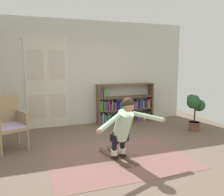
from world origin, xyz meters
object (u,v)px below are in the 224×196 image
object	(u,v)px
potted_plant	(195,107)
person_skier	(124,125)
skis_pair	(117,156)
wicker_chair	(8,121)
bookshelf	(124,108)

from	to	relation	value
potted_plant	person_skier	size ratio (longest dim) A/B	0.66
potted_plant	skis_pair	world-z (taller)	potted_plant
wicker_chair	person_skier	world-z (taller)	person_skier
bookshelf	wicker_chair	distance (m)	3.35
wicker_chair	potted_plant	xyz separation A→B (m)	(4.44, -0.20, 0.03)
wicker_chair	skis_pair	bearing A→B (deg)	-31.71
bookshelf	skis_pair	bearing A→B (deg)	-115.68
bookshelf	skis_pair	size ratio (longest dim) A/B	1.77
potted_plant	skis_pair	bearing A→B (deg)	-158.73
bookshelf	person_skier	size ratio (longest dim) A/B	1.22
wicker_chair	person_skier	bearing A→B (deg)	-35.00
bookshelf	skis_pair	distance (m)	2.75
potted_plant	bookshelf	bearing A→B (deg)	132.27
bookshelf	person_skier	bearing A→B (deg)	-113.27
potted_plant	person_skier	world-z (taller)	person_skier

